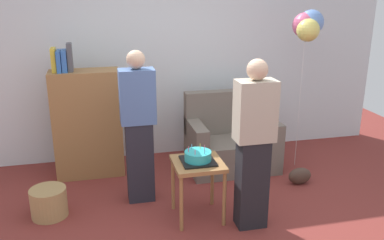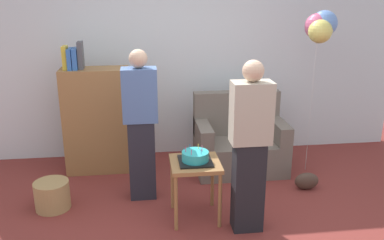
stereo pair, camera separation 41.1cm
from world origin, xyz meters
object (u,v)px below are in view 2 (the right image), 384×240
Objects in this scene: birthday_cake at (195,157)px; person_blowing_candles at (141,125)px; bookshelf at (97,119)px; balloon_bunch at (321,27)px; couch at (239,143)px; wicker_basket at (52,195)px; handbag at (307,181)px; side_table at (195,171)px; person_holding_cake at (250,147)px.

person_blowing_candles is (-0.51, 0.50, 0.18)m from birthday_cake.
birthday_cake is at bearing -50.88° from bookshelf.
person_blowing_candles is 0.83× the size of balloon_bunch.
couch is 0.68× the size of bookshelf.
bookshelf is 0.97m from person_blowing_candles.
wicker_basket is 2.81m from handbag.
handbag is (2.81, 0.08, -0.05)m from wicker_basket.
bookshelf is at bearing 129.12° from side_table.
bookshelf is (-1.76, 0.19, 0.33)m from couch.
couch is at bearing 44.60° from person_blowing_candles.
person_blowing_candles reaches higher than bookshelf.
bookshelf reaches higher than handbag.
bookshelf is at bearing 160.47° from handbag.
person_holding_cake is at bearing -100.18° from couch.
person_blowing_candles is 1.00× the size of person_holding_cake.
wicker_basket is (-0.95, -0.14, -0.68)m from person_blowing_candles.
couch is 3.93× the size of handbag.
bookshelf is 5.06× the size of birthday_cake.
birthday_cake is at bearing -148.08° from balloon_bunch.
handbag is (1.86, -0.06, -0.73)m from person_blowing_candles.
wicker_basket reaches higher than handbag.
wicker_basket is at bearing -113.54° from bookshelf.
bookshelf is 2.68× the size of side_table.
bookshelf is at bearing 129.12° from birthday_cake.
couch is 1.82× the size of side_table.
birthday_cake is 1.14× the size of handbag.
couch reaches higher than wicker_basket.
person_blowing_candles is 1.24m from person_holding_cake.
side_table is 1.68× the size of wicker_basket.
person_holding_cake is 5.82× the size of handbag.
handbag is 0.14× the size of balloon_bunch.
person_holding_cake reaches higher than bookshelf.
wicker_basket is at bearing -160.98° from couch.
couch reaches higher than side_table.
balloon_bunch is at bearing 31.92° from birthday_cake.
person_blowing_candles is (-0.51, 0.50, 0.32)m from side_table.
handbag is at bearing 18.09° from side_table.
bookshelf is 2.61m from handbag.
person_holding_cake is at bearing -132.15° from balloon_bunch.
side_table is 0.14m from birthday_cake.
side_table is 0.37× the size of person_holding_cake.
bookshelf is 1.15m from wicker_basket.
couch is 0.56× the size of balloon_bunch.
birthday_cake reaches higher than side_table.
person_holding_cake is at bearing -45.65° from bookshelf.
person_blowing_candles is (-1.22, -0.60, 0.49)m from couch.
birthday_cake is at bearing -122.70° from couch.
couch reaches higher than handbag.
wicker_basket is (-1.92, 0.61, -0.68)m from person_holding_cake.
handbag is 1.79m from balloon_bunch.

